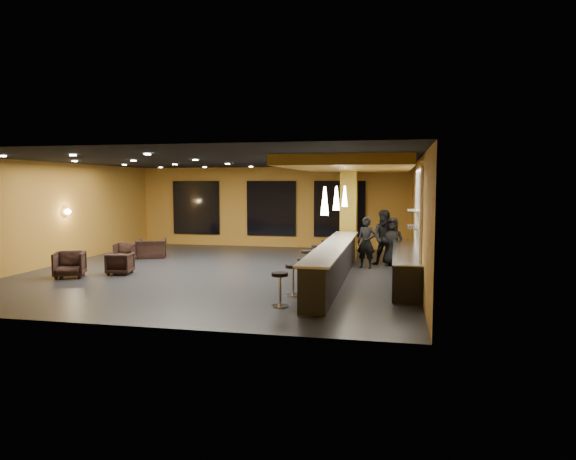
% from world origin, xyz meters
% --- Properties ---
extents(floor, '(12.00, 13.00, 0.10)m').
position_xyz_m(floor, '(0.00, 0.00, -0.05)').
color(floor, black).
rests_on(floor, ground).
extents(ceiling, '(12.00, 13.00, 0.10)m').
position_xyz_m(ceiling, '(0.00, 0.00, 3.55)').
color(ceiling, black).
extents(wall_back, '(12.00, 0.10, 3.50)m').
position_xyz_m(wall_back, '(0.00, 6.55, 1.75)').
color(wall_back, '#A87225').
rests_on(wall_back, floor).
extents(wall_front, '(12.00, 0.10, 3.50)m').
position_xyz_m(wall_front, '(0.00, -6.55, 1.75)').
color(wall_front, '#A87225').
rests_on(wall_front, floor).
extents(wall_left, '(0.10, 13.00, 3.50)m').
position_xyz_m(wall_left, '(-6.05, 0.00, 1.75)').
color(wall_left, '#A87225').
rests_on(wall_left, floor).
extents(wall_right, '(0.10, 13.00, 3.50)m').
position_xyz_m(wall_right, '(6.05, 0.00, 1.75)').
color(wall_right, '#A87225').
rests_on(wall_right, floor).
extents(wood_soffit, '(3.60, 8.00, 0.28)m').
position_xyz_m(wood_soffit, '(4.00, 1.00, 3.36)').
color(wood_soffit, olive).
rests_on(wood_soffit, ceiling).
extents(window_left, '(2.20, 0.06, 2.40)m').
position_xyz_m(window_left, '(-3.50, 6.44, 1.70)').
color(window_left, black).
rests_on(window_left, wall_back).
extents(window_center, '(2.20, 0.06, 2.40)m').
position_xyz_m(window_center, '(0.00, 6.44, 1.70)').
color(window_center, black).
rests_on(window_center, wall_back).
extents(window_right, '(2.20, 0.06, 2.40)m').
position_xyz_m(window_right, '(3.00, 6.44, 1.70)').
color(window_right, black).
rests_on(window_right, wall_back).
extents(tile_backsplash, '(0.06, 3.20, 2.40)m').
position_xyz_m(tile_backsplash, '(5.96, -1.00, 2.00)').
color(tile_backsplash, white).
rests_on(tile_backsplash, wall_right).
extents(bar_counter, '(0.60, 8.00, 1.00)m').
position_xyz_m(bar_counter, '(3.65, -1.00, 0.50)').
color(bar_counter, black).
rests_on(bar_counter, floor).
extents(bar_top, '(0.78, 8.10, 0.05)m').
position_xyz_m(bar_top, '(3.65, -1.00, 1.02)').
color(bar_top, beige).
rests_on(bar_top, bar_counter).
extents(prep_counter, '(0.70, 6.00, 0.86)m').
position_xyz_m(prep_counter, '(5.65, -0.50, 0.43)').
color(prep_counter, black).
rests_on(prep_counter, floor).
extents(prep_top, '(0.72, 6.00, 0.03)m').
position_xyz_m(prep_top, '(5.65, -0.50, 0.89)').
color(prep_top, silver).
rests_on(prep_top, prep_counter).
extents(wall_shelf_lower, '(0.30, 1.50, 0.03)m').
position_xyz_m(wall_shelf_lower, '(5.82, -1.20, 1.60)').
color(wall_shelf_lower, silver).
rests_on(wall_shelf_lower, wall_right).
extents(wall_shelf_upper, '(0.30, 1.50, 0.03)m').
position_xyz_m(wall_shelf_upper, '(5.82, -1.20, 2.05)').
color(wall_shelf_upper, silver).
rests_on(wall_shelf_upper, wall_right).
extents(column, '(0.60, 0.60, 3.50)m').
position_xyz_m(column, '(3.65, 3.60, 1.75)').
color(column, '#A58525').
rests_on(column, floor).
extents(wall_sconce, '(0.22, 0.22, 0.22)m').
position_xyz_m(wall_sconce, '(-5.88, 0.50, 1.80)').
color(wall_sconce, '#FFE5B2').
rests_on(wall_sconce, wall_left).
extents(pendant_0, '(0.20, 0.20, 0.70)m').
position_xyz_m(pendant_0, '(3.65, -3.00, 2.35)').
color(pendant_0, white).
rests_on(pendant_0, wood_soffit).
extents(pendant_1, '(0.20, 0.20, 0.70)m').
position_xyz_m(pendant_1, '(3.65, -0.50, 2.35)').
color(pendant_1, white).
rests_on(pendant_1, wood_soffit).
extents(pendant_2, '(0.20, 0.20, 0.70)m').
position_xyz_m(pendant_2, '(3.65, 2.00, 2.35)').
color(pendant_2, white).
rests_on(pendant_2, wood_soffit).
extents(staff_a, '(0.70, 0.54, 1.69)m').
position_xyz_m(staff_a, '(4.43, 1.47, 0.85)').
color(staff_a, black).
rests_on(staff_a, floor).
extents(staff_b, '(1.05, 0.89, 1.89)m').
position_xyz_m(staff_b, '(5.03, 2.01, 0.95)').
color(staff_b, black).
rests_on(staff_b, floor).
extents(staff_c, '(0.83, 0.56, 1.65)m').
position_xyz_m(staff_c, '(5.25, 2.15, 0.82)').
color(staff_c, black).
rests_on(staff_c, floor).
extents(armchair_a, '(1.09, 1.11, 0.77)m').
position_xyz_m(armchair_a, '(-4.08, -2.06, 0.39)').
color(armchair_a, black).
rests_on(armchair_a, floor).
extents(armchair_b, '(0.83, 0.85, 0.66)m').
position_xyz_m(armchair_b, '(-2.91, -1.24, 0.33)').
color(armchair_b, black).
rests_on(armchair_b, floor).
extents(armchair_c, '(0.84, 0.85, 0.64)m').
position_xyz_m(armchair_c, '(-4.20, 1.34, 0.32)').
color(armchair_c, black).
rests_on(armchair_c, floor).
extents(armchair_d, '(1.32, 1.24, 0.69)m').
position_xyz_m(armchair_d, '(-3.61, 2.21, 0.35)').
color(armchair_d, black).
rests_on(armchair_d, floor).
extents(bar_stool_0, '(0.39, 0.39, 0.78)m').
position_xyz_m(bar_stool_0, '(2.83, -4.34, 0.50)').
color(bar_stool_0, silver).
rests_on(bar_stool_0, floor).
extents(bar_stool_1, '(0.39, 0.39, 0.78)m').
position_xyz_m(bar_stool_1, '(2.89, -3.15, 0.50)').
color(bar_stool_1, silver).
rests_on(bar_stool_1, floor).
extents(bar_stool_2, '(0.37, 0.37, 0.73)m').
position_xyz_m(bar_stool_2, '(2.89, -1.65, 0.46)').
color(bar_stool_2, silver).
rests_on(bar_stool_2, floor).
extents(bar_stool_3, '(0.40, 0.40, 0.78)m').
position_xyz_m(bar_stool_3, '(2.78, -0.43, 0.50)').
color(bar_stool_3, silver).
rests_on(bar_stool_3, floor).
extents(bar_stool_4, '(0.39, 0.39, 0.76)m').
position_xyz_m(bar_stool_4, '(2.85, 1.07, 0.49)').
color(bar_stool_4, silver).
rests_on(bar_stool_4, floor).
extents(bar_stool_5, '(0.40, 0.40, 0.79)m').
position_xyz_m(bar_stool_5, '(2.99, 2.42, 0.51)').
color(bar_stool_5, silver).
rests_on(bar_stool_5, floor).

